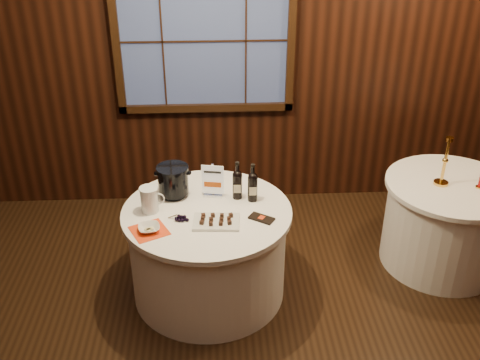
{
  "coord_description": "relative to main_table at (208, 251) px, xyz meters",
  "views": [
    {
      "loc": [
        0.07,
        -2.57,
        3.01
      ],
      "look_at": [
        0.24,
        0.9,
        1.08
      ],
      "focal_mm": 42.0,
      "sensor_mm": 36.0,
      "label": 1
    }
  ],
  "objects": [
    {
      "name": "back_wall",
      "position": [
        0.0,
        1.48,
        1.16
      ],
      "size": [
        6.0,
        0.1,
        3.0
      ],
      "color": "black",
      "rests_on": "ground"
    },
    {
      "name": "main_table",
      "position": [
        0.0,
        0.0,
        0.0
      ],
      "size": [
        1.28,
        1.28,
        0.77
      ],
      "color": "white",
      "rests_on": "ground"
    },
    {
      "name": "side_table",
      "position": [
        2.0,
        0.3,
        0.0
      ],
      "size": [
        1.08,
        1.08,
        0.77
      ],
      "color": "white",
      "rests_on": "ground"
    },
    {
      "name": "sign_stand",
      "position": [
        0.05,
        0.21,
        0.48
      ],
      "size": [
        0.17,
        0.11,
        0.28
      ],
      "rotation": [
        0.0,
        0.0,
        -0.18
      ],
      "color": "silver",
      "rests_on": "main_table"
    },
    {
      "name": "port_bottle_left",
      "position": [
        0.24,
        0.17,
        0.52
      ],
      "size": [
        0.07,
        0.08,
        0.31
      ],
      "rotation": [
        0.0,
        0.0,
        -0.08
      ],
      "color": "black",
      "rests_on": "main_table"
    },
    {
      "name": "port_bottle_right",
      "position": [
        0.35,
        0.13,
        0.52
      ],
      "size": [
        0.07,
        0.08,
        0.31
      ],
      "rotation": [
        0.0,
        0.0,
        0.01
      ],
      "color": "black",
      "rests_on": "main_table"
    },
    {
      "name": "ice_bucket",
      "position": [
        -0.26,
        0.22,
        0.52
      ],
      "size": [
        0.25,
        0.25,
        0.25
      ],
      "color": "black",
      "rests_on": "main_table"
    },
    {
      "name": "chocolate_plate",
      "position": [
        0.07,
        -0.18,
        0.4
      ],
      "size": [
        0.35,
        0.24,
        0.05
      ],
      "rotation": [
        0.0,
        0.0,
        -0.06
      ],
      "color": "silver",
      "rests_on": "main_table"
    },
    {
      "name": "chocolate_box",
      "position": [
        0.4,
        -0.15,
        0.39
      ],
      "size": [
        0.2,
        0.18,
        0.02
      ],
      "primitive_type": "cube",
      "rotation": [
        0.0,
        0.0,
        -0.58
      ],
      "color": "black",
      "rests_on": "main_table"
    },
    {
      "name": "grape_bunch",
      "position": [
        -0.18,
        -0.12,
        0.4
      ],
      "size": [
        0.17,
        0.1,
        0.04
      ],
      "rotation": [
        0.0,
        0.0,
        -0.32
      ],
      "color": "black",
      "rests_on": "main_table"
    },
    {
      "name": "glass_pitcher",
      "position": [
        -0.42,
        0.01,
        0.48
      ],
      "size": [
        0.18,
        0.14,
        0.2
      ],
      "rotation": [
        0.0,
        0.0,
        0.01
      ],
      "color": "silver",
      "rests_on": "main_table"
    },
    {
      "name": "orange_napkin",
      "position": [
        -0.4,
        -0.26,
        0.38
      ],
      "size": [
        0.32,
        0.32,
        0.0
      ],
      "primitive_type": "cube",
      "rotation": [
        0.0,
        0.0,
        0.47
      ],
      "color": "red",
      "rests_on": "main_table"
    },
    {
      "name": "cracker_bowl",
      "position": [
        -0.4,
        -0.26,
        0.41
      ],
      "size": [
        0.18,
        0.18,
        0.04
      ],
      "primitive_type": "imported",
      "rotation": [
        0.0,
        0.0,
        0.21
      ],
      "color": "silver",
      "rests_on": "orange_napkin"
    },
    {
      "name": "brass_candlestick",
      "position": [
        1.89,
        0.3,
        0.53
      ],
      "size": [
        0.12,
        0.12,
        0.42
      ],
      "color": "gold",
      "rests_on": "side_table"
    }
  ]
}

